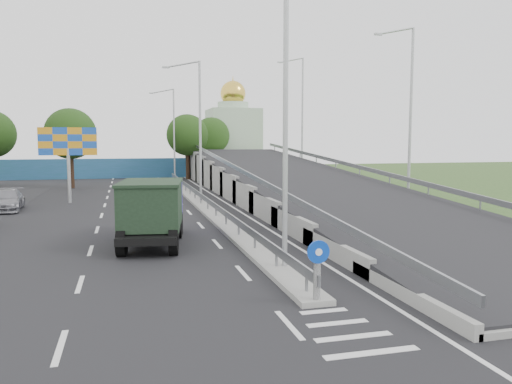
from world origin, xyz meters
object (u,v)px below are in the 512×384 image
object	(u,v)px
sign_bollard	(317,270)
lamp_post_near	(280,103)
lamp_post_mid	(198,123)
billboard	(68,146)
parked_car_d	(6,200)
dump_truck	(153,208)
church	(233,135)
lamp_post_far	(172,129)

from	to	relation	value
sign_bollard	lamp_post_near	xyz separation A→B (m)	(0.11, 3.83, 4.77)
lamp_post_mid	billboard	xyz separation A→B (m)	(-9.11, 2.00, -1.62)
parked_car_d	lamp_post_mid	bearing A→B (deg)	0.35
billboard	dump_truck	bearing A→B (deg)	-72.18
church	parked_car_d	xyz separation A→B (m)	(-22.60, -35.06, -4.62)
lamp_post_far	church	world-z (taller)	church
church	parked_car_d	bearing A→B (deg)	-122.80
lamp_post_near	lamp_post_mid	world-z (taller)	same
lamp_post_near	lamp_post_far	bearing A→B (deg)	90.00
dump_truck	lamp_post_far	bearing A→B (deg)	91.82
billboard	parked_car_d	size ratio (longest dim) A/B	1.16
church	parked_car_d	distance (m)	41.97
lamp_post_near	lamp_post_mid	size ratio (longest dim) A/B	1.00
lamp_post_far	church	size ratio (longest dim) A/B	0.73
sign_bollard	church	bearing A→B (deg)	80.19
billboard	parked_car_d	xyz separation A→B (m)	(-3.60, -3.06, -3.49)
lamp_post_mid	billboard	bearing A→B (deg)	167.62
church	billboard	bearing A→B (deg)	-120.70
billboard	dump_truck	xyz separation A→B (m)	(5.13, -15.98, -2.61)
billboard	lamp_post_mid	bearing A→B (deg)	-12.38
lamp_post_mid	lamp_post_far	size ratio (longest dim) A/B	1.00
lamp_post_near	lamp_post_mid	distance (m)	20.00
parked_car_d	sign_bollard	bearing A→B (deg)	-65.46
sign_bollard	parked_car_d	distance (m)	26.02
billboard	parked_car_d	world-z (taller)	billboard
lamp_post_near	dump_truck	xyz separation A→B (m)	(-3.98, 6.02, -4.24)
billboard	lamp_post_far	bearing A→B (deg)	63.16
lamp_post_far	billboard	xyz separation A→B (m)	(-9.11, -18.00, -1.62)
dump_truck	parked_car_d	size ratio (longest dim) A/B	1.41
lamp_post_mid	church	bearing A→B (deg)	73.78
lamp_post_far	billboard	bearing A→B (deg)	-116.84
lamp_post_near	lamp_post_far	size ratio (longest dim) A/B	1.00
billboard	church	bearing A→B (deg)	59.30
lamp_post_mid	church	size ratio (longest dim) A/B	0.73
billboard	dump_truck	size ratio (longest dim) A/B	0.82
lamp_post_mid	sign_bollard	bearing A→B (deg)	-90.26
lamp_post_far	church	xyz separation A→B (m)	(9.89, 14.00, -0.50)
sign_bollard	dump_truck	distance (m)	10.59
lamp_post_far	dump_truck	distance (m)	34.47
church	lamp_post_mid	bearing A→B (deg)	-106.22
church	dump_truck	world-z (taller)	church
sign_bollard	lamp_post_far	xyz separation A→B (m)	(0.11, 43.83, 4.77)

